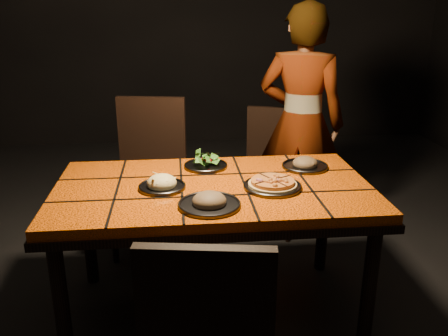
{
  "coord_description": "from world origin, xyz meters",
  "views": [
    {
      "loc": [
        -0.18,
        -2.25,
        1.62
      ],
      "look_at": [
        0.06,
        0.05,
        0.82
      ],
      "focal_mm": 38.0,
      "sensor_mm": 36.0,
      "label": 1
    }
  ],
  "objects": [
    {
      "name": "plate_pizza",
      "position": [
        0.29,
        -0.08,
        0.77
      ],
      "size": [
        0.33,
        0.33,
        0.04
      ],
      "color": "#3B3B40",
      "rests_on": "dining_table"
    },
    {
      "name": "dining_table",
      "position": [
        0.0,
        0.0,
        0.67
      ],
      "size": [
        1.62,
        0.92,
        0.75
      ],
      "color": "#F25E07",
      "rests_on": "ground"
    },
    {
      "name": "room_shell",
      "position": [
        0.0,
        0.0,
        1.5
      ],
      "size": [
        6.04,
        7.04,
        3.08
      ],
      "color": "black",
      "rests_on": "ground"
    },
    {
      "name": "plate_mushroom_a",
      "position": [
        -0.04,
        -0.27,
        0.77
      ],
      "size": [
        0.29,
        0.29,
        0.09
      ],
      "color": "#3B3B40",
      "rests_on": "dining_table"
    },
    {
      "name": "chair_far_right",
      "position": [
        0.52,
        1.04,
        0.52
      ],
      "size": [
        0.52,
        0.52,
        0.9
      ],
      "rotation": [
        0.0,
        0.0,
        -0.32
      ],
      "color": "black",
      "rests_on": "ground"
    },
    {
      "name": "chair_far_left",
      "position": [
        -0.36,
        0.83,
        0.59
      ],
      "size": [
        0.54,
        0.54,
        1.03
      ],
      "rotation": [
        0.0,
        0.0,
        -0.18
      ],
      "color": "black",
      "rests_on": "ground"
    },
    {
      "name": "plate_pasta",
      "position": [
        -0.26,
        -0.02,
        0.77
      ],
      "size": [
        0.24,
        0.24,
        0.08
      ],
      "color": "#3B3B40",
      "rests_on": "dining_table"
    },
    {
      "name": "plate_salad",
      "position": [
        -0.02,
        0.28,
        0.78
      ],
      "size": [
        0.24,
        0.24,
        0.07
      ],
      "color": "#3B3B40",
      "rests_on": "dining_table"
    },
    {
      "name": "plate_mushroom_b",
      "position": [
        0.54,
        0.21,
        0.77
      ],
      "size": [
        0.26,
        0.26,
        0.08
      ],
      "color": "#3B3B40",
      "rests_on": "dining_table"
    },
    {
      "name": "diner",
      "position": [
        0.7,
        0.93,
        0.83
      ],
      "size": [
        0.71,
        0.6,
        1.65
      ],
      "primitive_type": "imported",
      "rotation": [
        0.0,
        0.0,
        2.75
      ],
      "color": "brown",
      "rests_on": "ground"
    }
  ]
}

